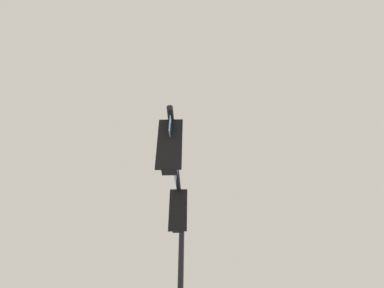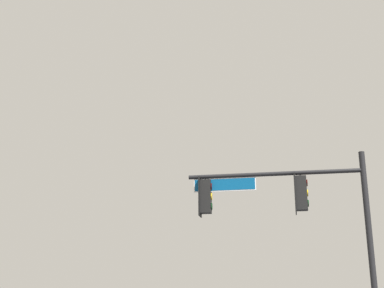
{
  "view_description": "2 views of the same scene",
  "coord_description": "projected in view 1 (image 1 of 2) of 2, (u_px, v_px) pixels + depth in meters",
  "views": [
    {
      "loc": [
        1.7,
        -7.99,
        1.27
      ],
      "look_at": [
        -4.56,
        -7.56,
        6.19
      ],
      "focal_mm": 28.0,
      "sensor_mm": 36.0,
      "label": 1
    },
    {
      "loc": [
        -4.45,
        9.13,
        1.6
      ],
      "look_at": [
        -3.07,
        -6.26,
        6.34
      ],
      "focal_mm": 50.0,
      "sensor_mm": 36.0,
      "label": 2
    }
  ],
  "objects": [
    {
      "name": "signal_pole_near",
      "position": [
        177.0,
        223.0,
        8.15
      ],
      "size": [
        5.68,
        0.82,
        6.36
      ],
      "color": "black",
      "rests_on": "ground_plane"
    }
  ]
}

